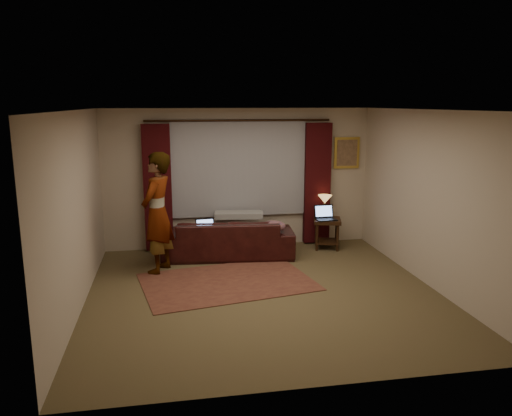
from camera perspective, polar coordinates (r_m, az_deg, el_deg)
The scene contains 20 objects.
floor at distance 7.33m, azimuth 0.88°, elevation -9.67°, with size 5.00×5.00×0.01m, color brown.
ceiling at distance 6.81m, azimuth 0.95°, elevation 11.14°, with size 5.00×5.00×0.02m, color silver.
wall_back at distance 9.38m, azimuth -1.99°, elevation 3.39°, with size 5.00×0.02×2.60m, color #C0AF98.
wall_front at distance 4.60m, azimuth 6.86°, elevation -5.81°, with size 5.00×0.02×2.60m, color #C0AF98.
wall_left at distance 6.94m, azimuth -19.80°, elevation -0.38°, with size 0.02×5.00×2.60m, color #C0AF98.
wall_right at distance 7.82m, azimuth 19.21°, elevation 0.99°, with size 0.02×5.00×2.60m, color #C0AF98.
sheer_curtain at distance 9.30m, azimuth -1.95°, elevation 4.56°, with size 2.50×0.05×1.80m, color #94949B.
drape_left at distance 9.21m, azimuth -11.18°, elevation 2.25°, with size 0.50×0.14×2.30m, color #33080B.
drape_right at distance 9.62m, azimuth 7.00°, elevation 2.80°, with size 0.50×0.14×2.30m, color #33080B.
curtain_rod at distance 9.18m, azimuth -1.94°, elevation 9.97°, with size 0.04×0.04×3.40m, color black.
picture_frame at distance 9.82m, azimuth 10.32°, elevation 6.23°, with size 0.50×0.04×0.60m, color gold.
sofa at distance 8.87m, azimuth -3.24°, elevation -2.63°, with size 2.31×1.00×0.93m, color black.
throw_blanket at distance 9.07m, azimuth -2.01°, elevation 0.78°, with size 0.88×0.35×0.10m, color gray.
clothing_pile at distance 8.74m, azimuth 1.91°, elevation -2.17°, with size 0.46×0.36×0.20m, color #7A4E59.
laptop_sofa at distance 8.67m, azimuth -5.67°, elevation -2.19°, with size 0.33×0.36×0.24m, color black, non-canonical shape.
area_rug at distance 7.74m, azimuth -3.30°, elevation -8.42°, with size 2.53×1.68×0.01m, color brown.
end_table at distance 9.48m, azimuth 8.09°, elevation -2.91°, with size 0.49×0.49×0.57m, color black.
tiffany_lamp at distance 9.51m, azimuth 7.85°, elevation 0.21°, with size 0.26×0.26×0.42m, color olive, non-canonical shape.
laptop_table at distance 9.30m, azimuth 8.03°, elevation -0.56°, with size 0.36×0.40×0.26m, color black, non-canonical shape.
person at distance 8.09m, azimuth -11.20°, elevation -0.57°, with size 0.57×0.57×1.95m, color gray.
Camera 1 is at (-1.30, -6.69, 2.70)m, focal length 35.00 mm.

